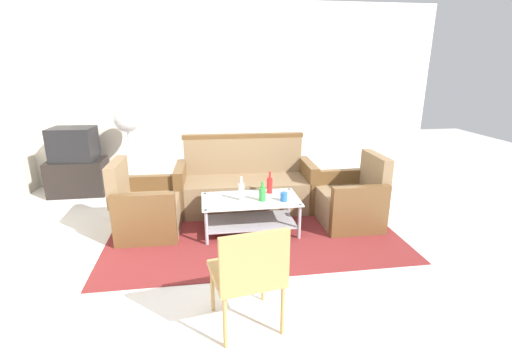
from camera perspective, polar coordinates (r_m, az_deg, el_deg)
name	(u,v)px	position (r m, az deg, el deg)	size (l,w,h in m)	color
ground_plane	(272,270)	(3.59, 2.46, -14.01)	(14.00, 14.00, 0.00)	silver
wall_back	(238,94)	(6.11, -2.89, 13.05)	(6.52, 0.12, 2.80)	silver
rug	(252,228)	(4.39, -0.64, -7.67)	(3.24, 2.13, 0.01)	maroon
couch	(245,186)	(4.90, -1.69, -1.06)	(1.82, 0.80, 0.96)	#7F6647
armchair_left	(146,209)	(4.37, -16.75, -4.56)	(0.71, 0.77, 0.85)	#7F6647
armchair_right	(351,201)	(4.58, 14.58, -3.38)	(0.70, 0.76, 0.85)	#7F6647
coffee_table	(251,210)	(4.21, -0.85, -4.86)	(1.10, 0.60, 0.40)	silver
bottle_red	(270,185)	(4.32, 2.14, -0.93)	(0.07, 0.07, 0.26)	red
bottle_green	(262,194)	(4.08, 1.00, -2.28)	(0.08, 0.08, 0.22)	#2D8C38
bottle_clear	(241,191)	(4.09, -2.29, -1.92)	(0.07, 0.07, 0.28)	silver
cup	(284,197)	(4.09, 4.37, -2.76)	(0.08, 0.08, 0.10)	#2659A5
tv_stand	(78,177)	(6.07, -25.91, 0.29)	(0.80, 0.50, 0.52)	black
television	(73,144)	(5.96, -26.54, 4.89)	(0.63, 0.49, 0.48)	black
pedestal_fan	(127,125)	(5.77, -19.40, 7.95)	(0.36, 0.36, 1.27)	#2D2D33
wicker_chair	(249,270)	(2.64, -1.06, -14.03)	(0.55, 0.55, 0.84)	#AD844C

